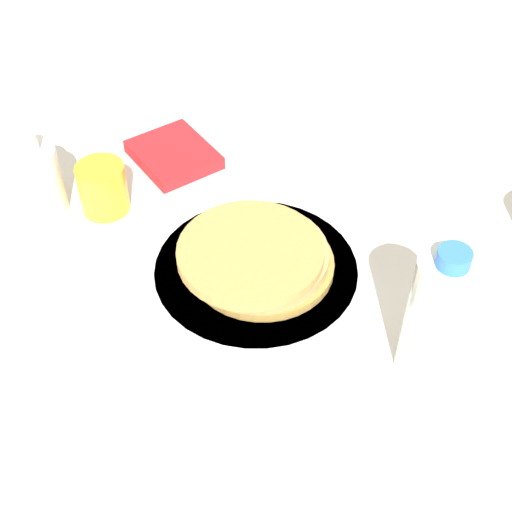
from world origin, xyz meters
name	(u,v)px	position (x,y,z in m)	size (l,w,h in m)	color
ground_plane	(239,262)	(0.00, 0.00, 0.00)	(4.00, 4.00, 0.00)	silver
plate	(256,270)	(-0.03, -0.01, 0.01)	(0.28, 0.28, 0.01)	white
pancake_stack	(257,257)	(-0.03, -0.01, 0.03)	(0.19, 0.20, 0.04)	#AE863E
juice_glass	(103,188)	(0.18, 0.12, 0.04)	(0.07, 0.07, 0.07)	yellow
cream_jug	(29,180)	(0.22, 0.20, 0.06)	(0.09, 0.09, 0.13)	white
water_bottle_mid	(437,318)	(-0.25, -0.11, 0.09)	(0.07, 0.07, 0.18)	silver
napkin	(174,155)	(0.24, -0.01, 0.01)	(0.14, 0.12, 0.02)	red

